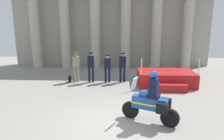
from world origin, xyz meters
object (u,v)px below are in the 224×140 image
Objects in this scene: motorcycle_with_rider at (152,101)px; briefcase_on_ground at (70,79)px; officer_in_row_3 at (122,65)px; reviewing_stand at (166,79)px; officer_in_row_0 at (76,65)px; officer_in_row_2 at (107,66)px; officer_in_row_1 at (91,65)px.

motorcycle_with_rider is 6.49m from briefcase_on_ground.
briefcase_on_ground is (-3.13, -0.11, -0.85)m from officer_in_row_3.
briefcase_on_ground is at bearing 175.58° from reviewing_stand.
motorcycle_with_rider is 5.39× the size of briefcase_on_ground.
officer_in_row_3 is at bearing 173.36° from officer_in_row_0.
officer_in_row_2 is 0.84× the size of motorcycle_with_rider.
officer_in_row_0 reaches higher than briefcase_on_ground.
reviewing_stand reaches higher than briefcase_on_ground.
motorcycle_with_rider is at bearing 119.74° from officer_in_row_0.
officer_in_row_0 is (-5.20, 0.56, 0.65)m from reviewing_stand.
motorcycle_with_rider is at bearing -107.88° from reviewing_stand.
briefcase_on_ground is (-1.28, -0.01, -0.87)m from officer_in_row_1.
officer_in_row_0 is at bearing -13.63° from officer_in_row_1.
officer_in_row_0 is 2.75m from officer_in_row_3.
briefcase_on_ground is (-5.57, 0.43, -0.20)m from reviewing_stand.
officer_in_row_1 is (-4.29, 0.44, 0.67)m from reviewing_stand.
officer_in_row_1 is (0.90, -0.12, 0.02)m from officer_in_row_0.
officer_in_row_1 is 5.75m from motorcycle_with_rider.
reviewing_stand is 3.41m from officer_in_row_2.
officer_in_row_1 reaches higher than officer_in_row_3.
officer_in_row_0 reaches higher than officer_in_row_2.
officer_in_row_2 is (1.87, -0.09, -0.07)m from officer_in_row_0.
officer_in_row_0 is at bearing -28.54° from motorcycle_with_rider.
reviewing_stand is 1.78× the size of officer_in_row_3.
officer_in_row_1 is at bearing 166.37° from officer_in_row_0.
officer_in_row_0 reaches higher than reviewing_stand.
officer_in_row_1 reaches higher than reviewing_stand.
motorcycle_with_rider reaches higher than officer_in_row_0.
motorcycle_with_rider reaches higher than reviewing_stand.
reviewing_stand reaches higher than officer_in_row_2.
officer_in_row_2 is (0.97, 0.02, -0.08)m from officer_in_row_1.
motorcycle_with_rider is at bearing 94.54° from officer_in_row_3.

